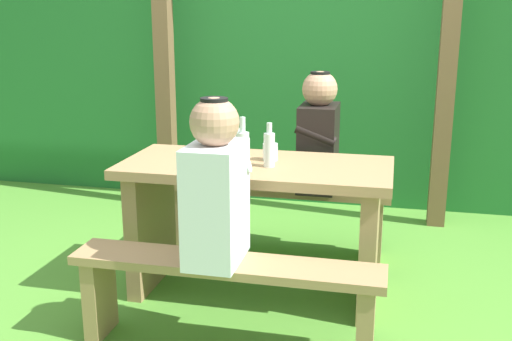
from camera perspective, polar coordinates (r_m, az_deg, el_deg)
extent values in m
plane|color=#4D8C2F|center=(3.41, 0.00, -11.27)|extent=(12.00, 12.00, 0.00)
cube|color=#206629|center=(5.08, 5.15, 7.59)|extent=(6.40, 0.70, 1.73)
cube|color=brown|center=(4.68, -8.61, 9.80)|extent=(0.12, 0.12, 2.20)
cube|color=brown|center=(4.37, 17.51, 8.94)|extent=(0.12, 0.12, 2.20)
cube|color=#9E7A51|center=(3.16, 0.00, 0.26)|extent=(1.40, 0.64, 0.05)
cube|color=#9E7A51|center=(3.45, -9.80, -5.05)|extent=(0.08, 0.54, 0.68)
cube|color=#9E7A51|center=(3.20, 10.60, -6.68)|extent=(0.08, 0.54, 0.68)
cube|color=#9E7A51|center=(2.71, -2.88, -8.82)|extent=(1.40, 0.24, 0.04)
cube|color=#9E7A51|center=(3.01, -14.47, -11.27)|extent=(0.07, 0.22, 0.39)
cube|color=#9E7A51|center=(2.72, 10.27, -14.06)|extent=(0.07, 0.22, 0.39)
cube|color=#9E7A51|center=(3.80, 2.03, -1.76)|extent=(1.40, 0.24, 0.04)
cube|color=#9E7A51|center=(4.03, -6.72, -4.14)|extent=(0.07, 0.22, 0.39)
cube|color=#9E7A51|center=(3.81, 11.23, -5.45)|extent=(0.07, 0.22, 0.39)
cube|color=silver|center=(2.62, -3.79, -3.11)|extent=(0.22, 0.34, 0.52)
sphere|color=tan|center=(2.53, -3.93, 4.55)|extent=(0.21, 0.21, 0.21)
cylinder|color=black|center=(2.52, -3.96, 6.55)|extent=(0.12, 0.12, 0.02)
cylinder|color=silver|center=(2.72, -2.98, -0.14)|extent=(0.25, 0.07, 0.15)
cube|color=black|center=(3.70, 5.86, 2.16)|extent=(0.22, 0.34, 0.52)
sphere|color=tan|center=(3.63, 6.01, 7.62)|extent=(0.21, 0.21, 0.21)
cylinder|color=black|center=(3.63, 6.05, 9.02)|extent=(0.12, 0.12, 0.02)
cylinder|color=black|center=(3.54, 5.62, 3.32)|extent=(0.25, 0.07, 0.15)
cylinder|color=silver|center=(3.21, 1.35, 1.76)|extent=(0.08, 0.08, 0.09)
cylinder|color=silver|center=(3.25, -2.07, 2.57)|extent=(0.07, 0.07, 0.16)
cylinder|color=silver|center=(3.23, -2.09, 4.51)|extent=(0.03, 0.03, 0.06)
cylinder|color=silver|center=(3.06, 1.25, 1.93)|extent=(0.06, 0.06, 0.17)
cylinder|color=silver|center=(3.04, 1.26, 4.01)|extent=(0.03, 0.03, 0.05)
cylinder|color=silver|center=(3.08, -1.26, 2.00)|extent=(0.07, 0.07, 0.17)
cylinder|color=silver|center=(3.05, -1.27, 4.33)|extent=(0.03, 0.03, 0.08)
cube|color=silver|center=(3.25, -3.97, 1.16)|extent=(0.12, 0.16, 0.01)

